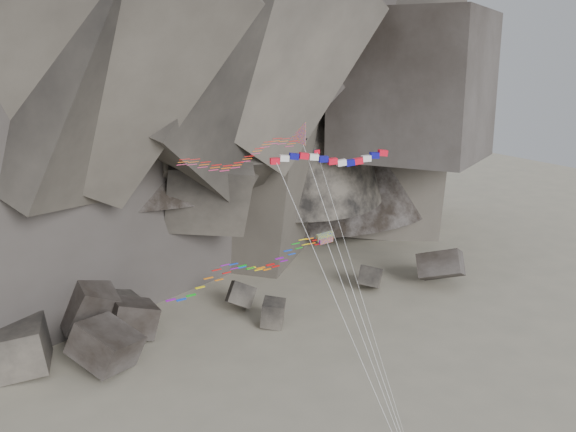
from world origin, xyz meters
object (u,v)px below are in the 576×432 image
banner_kite (332,162)px  parafoil_kite (246,266)px  delta_kite (237,155)px  pennant_kite (352,265)px

banner_kite → parafoil_kite: (-6.66, 0.16, -6.44)m
delta_kite → banner_kite: size_ratio=1.08×
delta_kite → pennant_kite: bearing=-34.0°
delta_kite → banner_kite: 6.60m
delta_kite → parafoil_kite: bearing=-109.8°
delta_kite → banner_kite: bearing=-24.0°
delta_kite → banner_kite: (6.28, -1.87, -0.78)m
banner_kite → pennant_kite: bearing=-48.7°
banner_kite → pennant_kite: 7.35m
pennant_kite → banner_kite: bearing=112.1°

